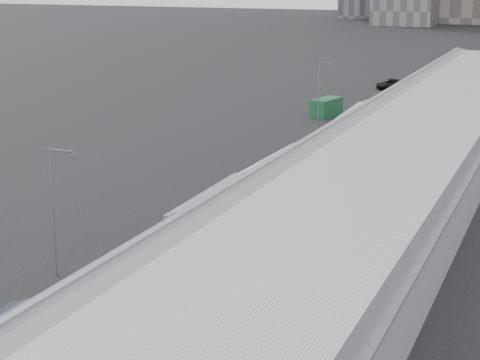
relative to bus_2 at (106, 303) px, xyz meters
The scene contains 16 objects.
sidewalk 23.43m from the bus_2, 73.92° to the left, with size 10.00×170.00×0.12m, color gray.
lane_line 22.87m from the bus_2, 100.15° to the left, with size 0.12×160.00×0.02m, color gold.
depot 24.87m from the bus_2, 65.01° to the left, with size 12.45×160.40×7.20m.
bus_2 is the anchor object (origin of this frame).
bus_3 16.86m from the bus_2, 92.40° to the left, with size 2.87×12.91×3.76m.
bus_4 29.28m from the bus_2, 90.39° to the left, with size 3.00×13.27×3.86m.
bus_5 44.46m from the bus_2, 90.29° to the left, with size 3.05×12.38×3.59m.
bus_6 57.05m from the bus_2, 90.47° to the left, with size 3.12×12.93×3.75m.
tree_1 3.88m from the bus_2, 28.72° to the right, with size 2.29×2.29×4.18m.
tree_2 27.53m from the bus_2, 83.18° to the left, with size 2.04×2.04×4.48m.
tree_3 45.09m from the bus_2, 86.27° to the left, with size 2.70×2.70×5.03m.
tree_4 71.31m from the bus_2, 87.28° to the left, with size 1.79×1.79×3.90m.
street_lamp_near 9.84m from the bus_2, 142.19° to the left, with size 2.04×0.22×8.69m.
street_lamp_far 64.54m from the bus_2, 96.65° to the left, with size 2.04×0.22×8.18m.
shipping_container 71.03m from the bus_2, 96.83° to the left, with size 2.31×5.31×2.46m, color #16492A.
suv 100.19m from the bus_2, 93.43° to the left, with size 2.79×6.05×1.68m, color black.
Camera 1 is at (25.71, -3.17, 19.68)m, focal length 60.00 mm.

